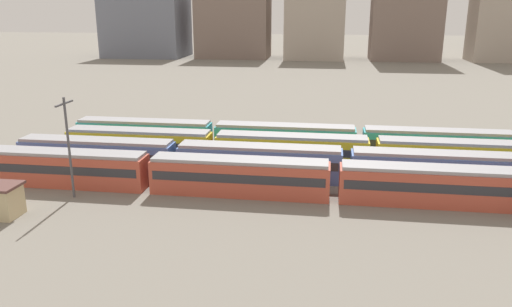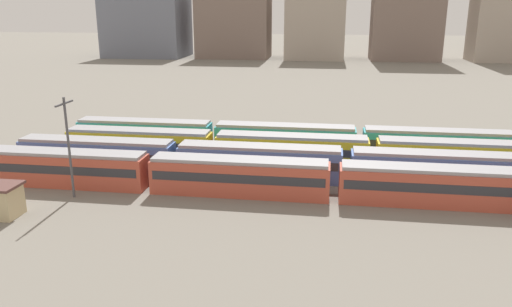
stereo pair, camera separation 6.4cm
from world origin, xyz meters
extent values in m
plane|color=slate|center=(0.00, 7.80, 0.00)|extent=(600.00, 600.00, 0.00)
cube|color=#BC4C38|center=(-3.58, 0.00, 1.70)|extent=(18.00, 3.00, 3.40)
cube|color=#2D2D33|center=(-3.58, 0.00, 2.11)|extent=(17.20, 3.06, 0.90)
cube|color=#939399|center=(-3.58, 0.00, 3.57)|extent=(17.60, 2.70, 0.35)
cube|color=#BC4C38|center=(15.32, 0.00, 1.70)|extent=(18.00, 3.00, 3.40)
cube|color=#2D2D33|center=(15.32, 0.00, 2.11)|extent=(17.20, 3.06, 0.90)
cube|color=#939399|center=(15.32, 0.00, 3.57)|extent=(17.60, 2.70, 0.35)
cube|color=#BC4C38|center=(34.22, 0.00, 1.70)|extent=(18.00, 3.00, 3.40)
cube|color=#2D2D33|center=(34.22, 0.00, 2.11)|extent=(17.20, 3.06, 0.90)
cube|color=#939399|center=(34.22, 0.00, 3.57)|extent=(17.60, 2.70, 0.35)
cube|color=#4C70BC|center=(-2.30, 5.20, 1.70)|extent=(18.00, 3.00, 3.40)
cube|color=#2D2D33|center=(-2.30, 5.20, 2.11)|extent=(17.20, 3.06, 0.90)
cube|color=#939399|center=(-2.30, 5.20, 3.57)|extent=(17.60, 2.70, 0.35)
cube|color=#4C70BC|center=(16.60, 5.20, 1.70)|extent=(18.00, 3.00, 3.40)
cube|color=#2D2D33|center=(16.60, 5.20, 2.11)|extent=(17.20, 3.06, 0.90)
cube|color=#939399|center=(16.60, 5.20, 3.57)|extent=(17.60, 2.70, 0.35)
cube|color=#4C70BC|center=(35.50, 5.20, 1.70)|extent=(18.00, 3.00, 3.40)
cube|color=#2D2D33|center=(35.50, 5.20, 2.11)|extent=(17.20, 3.06, 0.90)
cube|color=#939399|center=(35.50, 5.20, 3.57)|extent=(17.60, 2.70, 0.35)
cube|color=yellow|center=(0.82, 10.40, 1.70)|extent=(18.00, 3.00, 3.40)
cube|color=#2D2D33|center=(0.82, 10.40, 2.11)|extent=(17.20, 3.06, 0.90)
cube|color=#939399|center=(0.82, 10.40, 3.57)|extent=(17.60, 2.70, 0.35)
cube|color=yellow|center=(19.72, 10.40, 1.70)|extent=(18.00, 3.00, 3.40)
cube|color=#2D2D33|center=(19.72, 10.40, 2.11)|extent=(17.20, 3.06, 0.90)
cube|color=#939399|center=(19.72, 10.40, 3.57)|extent=(17.60, 2.70, 0.35)
cube|color=yellow|center=(38.62, 10.40, 1.70)|extent=(18.00, 3.00, 3.40)
cube|color=#2D2D33|center=(38.62, 10.40, 2.11)|extent=(17.20, 3.06, 0.90)
cube|color=#939399|center=(38.62, 10.40, 3.57)|extent=(17.60, 2.70, 0.35)
cube|color=teal|center=(-0.45, 15.60, 1.70)|extent=(18.00, 3.00, 3.40)
cube|color=#2D2D33|center=(-0.45, 15.60, 2.11)|extent=(17.20, 3.06, 0.90)
cube|color=#939399|center=(-0.45, 15.60, 3.57)|extent=(17.60, 2.70, 0.35)
cube|color=teal|center=(18.45, 15.60, 1.70)|extent=(18.00, 3.00, 3.40)
cube|color=#2D2D33|center=(18.45, 15.60, 2.11)|extent=(17.20, 3.06, 0.90)
cube|color=#939399|center=(18.45, 15.60, 3.57)|extent=(17.60, 2.70, 0.35)
cube|color=teal|center=(37.35, 15.60, 1.70)|extent=(18.00, 3.00, 3.40)
cube|color=#2D2D33|center=(37.35, 15.60, 2.11)|extent=(17.20, 3.06, 0.90)
cube|color=#939399|center=(37.35, 15.60, 3.57)|extent=(17.60, 2.70, 0.35)
cylinder|color=#4C4C51|center=(-0.89, -3.28, 5.03)|extent=(0.24, 0.24, 10.07)
cube|color=#47474C|center=(-0.89, -3.28, 9.47)|extent=(0.16, 3.20, 0.16)
cube|color=#C6B284|center=(-5.00, -8.70, 1.40)|extent=(3.20, 2.60, 2.80)
cube|color=slate|center=(-45.35, 139.75, 10.46)|extent=(29.29, 21.78, 20.91)
cube|color=#7A665B|center=(-11.97, 139.75, 12.51)|extent=(26.15, 16.30, 25.02)
cube|color=#A89989|center=(17.79, 139.75, 12.26)|extent=(20.80, 18.72, 24.52)
cube|color=#7A665B|center=(49.22, 139.75, 17.30)|extent=(23.59, 15.67, 34.60)
camera|label=1|loc=(23.92, -47.06, 18.27)|focal=35.27mm
camera|label=2|loc=(23.98, -47.05, 18.27)|focal=35.27mm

